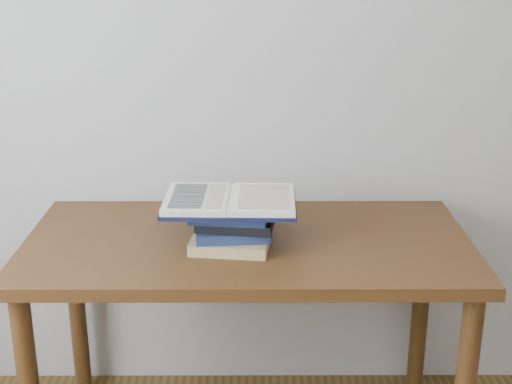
{
  "coord_description": "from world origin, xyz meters",
  "views": [
    {
      "loc": [
        0.06,
        -0.66,
        1.6
      ],
      "look_at": [
        0.07,
        1.34,
        0.91
      ],
      "focal_mm": 50.0,
      "sensor_mm": 36.0,
      "label": 1
    }
  ],
  "objects": [
    {
      "name": "open_book",
      "position": [
        -0.01,
        1.34,
        0.88
      ],
      "size": [
        0.4,
        0.28,
        0.03
      ],
      "rotation": [
        0.0,
        0.0,
        -0.02
      ],
      "color": "black",
      "rests_on": "book_stack"
    },
    {
      "name": "desk",
      "position": [
        0.04,
        1.38,
        0.64
      ],
      "size": [
        1.38,
        0.69,
        0.74
      ],
      "color": "#452411",
      "rests_on": "ground"
    },
    {
      "name": "book_stack",
      "position": [
        -0.01,
        1.32,
        0.8
      ],
      "size": [
        0.26,
        0.21,
        0.12
      ],
      "color": "#9F7B52",
      "rests_on": "desk"
    }
  ]
}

